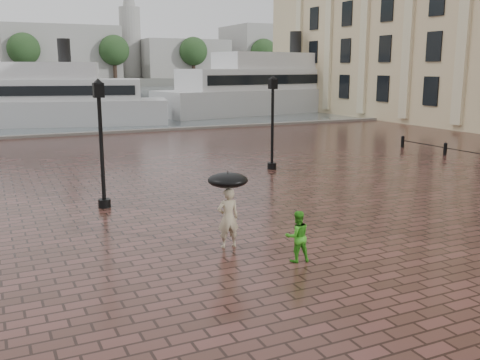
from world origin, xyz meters
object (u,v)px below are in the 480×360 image
Objects in this scene: ferry_near at (35,100)px; adult_pedestrian at (228,218)px; street_lamps at (101,127)px; child_pedestrian at (297,236)px; ferry_far at (273,88)px.

adult_pedestrian is at bearing -73.27° from ferry_near.
street_lamps reaches higher than child_pedestrian.
ferry_far reaches higher than ferry_near.
ferry_far is at bearing 49.69° from street_lamps.
street_lamps is 9.13× the size of adult_pedestrian.
ferry_far is (23.28, 40.10, 1.83)m from adult_pedestrian.
street_lamps is 0.55× the size of ferry_far.
adult_pedestrian is 1.26× the size of child_pedestrian.
ferry_near is (-1.97, 36.54, 1.36)m from adult_pedestrian.
ferry_far is (22.12, 41.87, 2.00)m from child_pedestrian.
street_lamps is 37.91m from ferry_far.
ferry_far is at bearing -114.93° from adult_pedestrian.
adult_pedestrian is at bearing -130.33° from ferry_far.
street_lamps is 11.36m from adult_pedestrian.
street_lamps reaches higher than adult_pedestrian.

